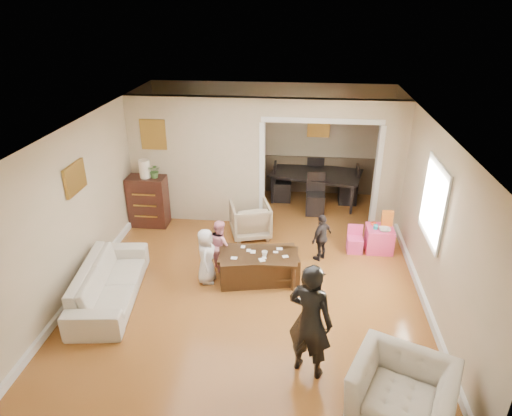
# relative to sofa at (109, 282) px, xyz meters

# --- Properties ---
(floor) EXTENTS (7.00, 7.00, 0.00)m
(floor) POSITION_rel_sofa_xyz_m (2.15, 1.15, -0.30)
(floor) COLOR #A9602B
(floor) RESTS_ON ground
(partition_left) EXTENTS (2.75, 0.18, 2.60)m
(partition_left) POSITION_rel_sofa_xyz_m (0.78, 2.95, 1.00)
(partition_left) COLOR #C1AA8D
(partition_left) RESTS_ON ground
(partition_right) EXTENTS (0.55, 0.18, 2.60)m
(partition_right) POSITION_rel_sofa_xyz_m (4.63, 2.95, 1.00)
(partition_right) COLOR #C1AA8D
(partition_right) RESTS_ON ground
(partition_header) EXTENTS (2.22, 0.18, 0.35)m
(partition_header) POSITION_rel_sofa_xyz_m (3.25, 2.95, 2.12)
(partition_header) COLOR #C1AA8D
(partition_header) RESTS_ON partition_right
(window_pane) EXTENTS (0.03, 0.95, 1.10)m
(window_pane) POSITION_rel_sofa_xyz_m (4.88, 0.75, 1.25)
(window_pane) COLOR white
(window_pane) RESTS_ON ground
(framed_art_partition) EXTENTS (0.45, 0.03, 0.55)m
(framed_art_partition) POSITION_rel_sofa_xyz_m (-0.05, 2.85, 1.55)
(framed_art_partition) COLOR brown
(framed_art_partition) RESTS_ON partition_left
(framed_art_sofa_wall) EXTENTS (0.03, 0.55, 0.40)m
(framed_art_sofa_wall) POSITION_rel_sofa_xyz_m (-0.56, 0.55, 1.50)
(framed_art_sofa_wall) COLOR brown
(framed_art_alcove) EXTENTS (0.45, 0.03, 0.55)m
(framed_art_alcove) POSITION_rel_sofa_xyz_m (3.25, 4.59, 1.40)
(framed_art_alcove) COLOR brown
(sofa) EXTENTS (1.07, 2.16, 0.61)m
(sofa) POSITION_rel_sofa_xyz_m (0.00, 0.00, 0.00)
(sofa) COLOR beige
(sofa) RESTS_ON ground
(armchair_back) EXTENTS (0.92, 0.93, 0.69)m
(armchair_back) POSITION_rel_sofa_xyz_m (1.94, 2.29, 0.04)
(armchair_back) COLOR tan
(armchair_back) RESTS_ON ground
(armchair_front) EXTENTS (1.36, 1.29, 0.70)m
(armchair_front) POSITION_rel_sofa_xyz_m (4.10, -1.78, 0.05)
(armchair_front) COLOR beige
(armchair_front) RESTS_ON ground
(dresser) EXTENTS (0.76, 0.43, 1.05)m
(dresser) POSITION_rel_sofa_xyz_m (-0.19, 2.56, 0.22)
(dresser) COLOR #361610
(dresser) RESTS_ON ground
(table_lamp) EXTENTS (0.22, 0.22, 0.36)m
(table_lamp) POSITION_rel_sofa_xyz_m (-0.19, 2.56, 0.93)
(table_lamp) COLOR #FFEECF
(table_lamp) RESTS_ON dresser
(potted_plant) EXTENTS (0.26, 0.23, 0.29)m
(potted_plant) POSITION_rel_sofa_xyz_m (0.01, 2.56, 0.89)
(potted_plant) COLOR #517E38
(potted_plant) RESTS_ON dresser
(coffee_table) EXTENTS (1.39, 0.89, 0.48)m
(coffee_table) POSITION_rel_sofa_xyz_m (2.26, 0.79, -0.06)
(coffee_table) COLOR #382211
(coffee_table) RESTS_ON ground
(coffee_cup) EXTENTS (0.11, 0.11, 0.09)m
(coffee_cup) POSITION_rel_sofa_xyz_m (2.36, 0.74, 0.22)
(coffee_cup) COLOR silver
(coffee_cup) RESTS_ON coffee_table
(play_table) EXTENTS (0.49, 0.49, 0.47)m
(play_table) POSITION_rel_sofa_xyz_m (4.39, 1.97, -0.07)
(play_table) COLOR #FF4385
(play_table) RESTS_ON ground
(cereal_box) EXTENTS (0.20, 0.07, 0.30)m
(cereal_box) POSITION_rel_sofa_xyz_m (4.51, 2.07, 0.31)
(cereal_box) COLOR gold
(cereal_box) RESTS_ON play_table
(cyan_cup) EXTENTS (0.08, 0.08, 0.08)m
(cyan_cup) POSITION_rel_sofa_xyz_m (4.29, 1.92, 0.20)
(cyan_cup) COLOR #25A1BA
(cyan_cup) RESTS_ON play_table
(toy_block) EXTENTS (0.10, 0.08, 0.05)m
(toy_block) POSITION_rel_sofa_xyz_m (4.27, 2.09, 0.19)
(toy_block) COLOR red
(toy_block) RESTS_ON play_table
(play_bowl) EXTENTS (0.22, 0.22, 0.05)m
(play_bowl) POSITION_rel_sofa_xyz_m (4.44, 1.85, 0.19)
(play_bowl) COLOR silver
(play_bowl) RESTS_ON play_table
(dining_table) EXTENTS (2.19, 1.52, 0.70)m
(dining_table) POSITION_rel_sofa_xyz_m (3.23, 4.09, 0.05)
(dining_table) COLOR black
(dining_table) RESTS_ON ground
(adult_person) EXTENTS (0.68, 0.58, 1.57)m
(adult_person) POSITION_rel_sofa_xyz_m (3.07, -1.19, 0.48)
(adult_person) COLOR black
(adult_person) RESTS_ON ground
(child_kneel_a) EXTENTS (0.32, 0.48, 0.96)m
(child_kneel_a) POSITION_rel_sofa_xyz_m (1.41, 0.64, 0.18)
(child_kneel_a) COLOR silver
(child_kneel_a) RESTS_ON ground
(child_kneel_b) EXTENTS (0.52, 0.55, 0.90)m
(child_kneel_b) POSITION_rel_sofa_xyz_m (1.56, 1.09, 0.15)
(child_kneel_b) COLOR pink
(child_kneel_b) RESTS_ON ground
(child_toddler) EXTENTS (0.49, 0.54, 0.89)m
(child_toddler) POSITION_rel_sofa_xyz_m (3.31, 1.54, 0.14)
(child_toddler) COLOR black
(child_toddler) RESTS_ON ground
(craft_papers) EXTENTS (0.94, 0.50, 0.00)m
(craft_papers) POSITION_rel_sofa_xyz_m (2.28, 0.80, 0.18)
(craft_papers) COLOR white
(craft_papers) RESTS_ON coffee_table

